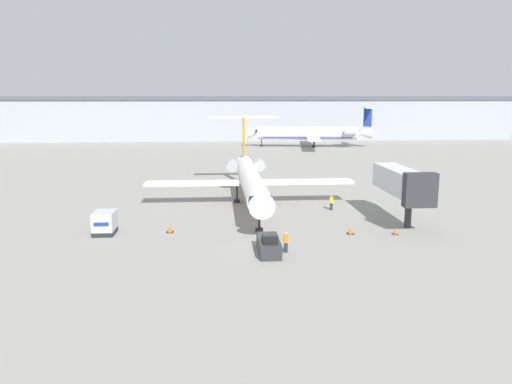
% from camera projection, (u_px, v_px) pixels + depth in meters
% --- Properties ---
extents(ground_plane, '(600.00, 600.00, 0.00)m').
position_uv_depth(ground_plane, '(266.00, 253.00, 43.58)').
color(ground_plane, gray).
extents(terminal_building, '(180.00, 16.80, 13.64)m').
position_uv_depth(terminal_building, '(230.00, 118.00, 159.81)').
color(terminal_building, '#9EA3AD').
rests_on(terminal_building, ground).
extents(airplane_main, '(26.52, 32.23, 10.51)m').
position_uv_depth(airplane_main, '(250.00, 177.00, 63.45)').
color(airplane_main, white).
rests_on(airplane_main, ground).
extents(pushback_tug, '(1.80, 4.77, 2.00)m').
position_uv_depth(pushback_tug, '(269.00, 245.00, 43.54)').
color(pushback_tug, '#2D2D33').
rests_on(pushback_tug, ground).
extents(luggage_cart, '(2.03, 2.96, 2.25)m').
position_uv_depth(luggage_cart, '(105.00, 223.00, 49.61)').
color(luggage_cart, '#232326').
rests_on(luggage_cart, ground).
extents(worker_near_tug, '(0.40, 0.25, 1.81)m').
position_uv_depth(worker_near_tug, '(286.00, 242.00, 43.71)').
color(worker_near_tug, '#232838').
rests_on(worker_near_tug, ground).
extents(worker_by_wing, '(0.40, 0.25, 1.77)m').
position_uv_depth(worker_by_wing, '(331.00, 202.00, 60.12)').
color(worker_by_wing, '#232838').
rests_on(worker_by_wing, ground).
extents(traffic_cone_left, '(0.70, 0.70, 0.79)m').
position_uv_depth(traffic_cone_left, '(170.00, 229.00, 50.28)').
color(traffic_cone_left, black).
rests_on(traffic_cone_left, ground).
extents(traffic_cone_right, '(0.69, 0.69, 0.67)m').
position_uv_depth(traffic_cone_right, '(350.00, 231.00, 49.70)').
color(traffic_cone_right, black).
rests_on(traffic_cone_right, ground).
extents(traffic_cone_mid, '(0.51, 0.51, 0.77)m').
position_uv_depth(traffic_cone_mid, '(395.00, 231.00, 49.52)').
color(traffic_cone_mid, black).
rests_on(traffic_cone_mid, ground).
extents(airplane_parked_far_left, '(33.85, 31.08, 10.63)m').
position_uv_depth(airplane_parked_far_left, '(311.00, 133.00, 135.50)').
color(airplane_parked_far_left, white).
rests_on(airplane_parked_far_left, ground).
extents(jet_bridge, '(3.20, 11.54, 6.19)m').
position_uv_depth(jet_bridge, '(402.00, 182.00, 53.42)').
color(jet_bridge, '#2D2D33').
rests_on(jet_bridge, ground).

